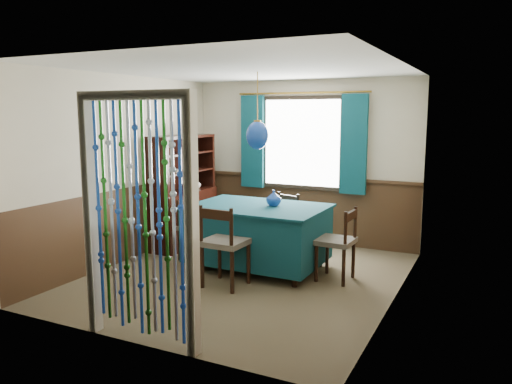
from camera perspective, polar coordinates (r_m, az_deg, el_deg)
The scene contains 22 objects.
floor at distance 6.22m, azimuth -1.40°, elevation -9.72°, with size 4.00×4.00×0.00m, color brown.
ceiling at distance 5.92m, azimuth -1.50°, elevation 13.88°, with size 4.00×4.00×0.00m, color silver.
wall_back at distance 7.76m, azimuth 5.39°, elevation 3.42°, with size 3.60×3.60×0.00m, color beige.
wall_front at distance 4.29m, azimuth -13.87°, elevation -1.26°, with size 3.60×3.60×0.00m, color beige.
wall_left at distance 6.95m, azimuth -14.74°, elevation 2.53°, with size 4.00×4.00×0.00m, color beige.
wall_right at distance 5.36m, azimuth 15.88°, elevation 0.66°, with size 4.00×4.00×0.00m, color beige.
wainscot_back at distance 7.85m, azimuth 5.28°, elevation -2.04°, with size 3.60×3.60×0.00m, color #412A19.
wainscot_front at distance 4.49m, azimuth -13.39°, elevation -10.69°, with size 3.60×3.60×0.00m, color #412A19.
wainscot_left at distance 7.06m, azimuth -14.40°, elevation -3.53°, with size 4.00×4.00×0.00m, color #412A19.
wainscot_right at distance 5.52m, azimuth 15.40°, elevation -7.06°, with size 4.00×4.00×0.00m, color #412A19.
window at distance 7.69m, azimuth 5.29°, elevation 5.62°, with size 1.32×0.12×1.42m, color black.
doorway at distance 4.37m, azimuth -13.27°, elevation -3.71°, with size 1.16×0.12×2.18m, color silver, non-canonical shape.
dining_table at distance 6.44m, azimuth 0.16°, elevation -4.68°, with size 1.73×1.20×0.83m.
chair_near at distance 5.78m, azimuth -3.68°, elevation -5.89°, with size 0.50×0.47×0.97m.
chair_far at distance 7.05m, azimuth 2.90°, elevation -3.55°, with size 0.54×0.53×0.88m.
chair_left at distance 6.94m, azimuth -7.14°, elevation -3.98°, with size 0.40×0.42×0.84m.
chair_right at distance 6.07m, azimuth 9.34°, elevation -5.65°, with size 0.44×0.46×0.89m.
sideboard at distance 7.66m, azimuth -8.43°, elevation -1.73°, with size 0.45×1.28×1.67m.
pendant_lamp at distance 6.26m, azimuth 0.17°, elevation 6.51°, with size 0.28×0.28×0.95m.
vase_table at distance 6.35m, azimuth 2.04°, elevation -0.76°, with size 0.18×0.18×0.18m, color navy.
bowl_shelf at distance 7.30m, azimuth -9.47°, elevation 2.38°, with size 0.22×0.22×0.06m, color beige.
vase_sideboard at distance 7.83m, azimuth -6.87°, elevation 1.03°, with size 0.16×0.16×0.17m, color beige.
Camera 1 is at (2.72, -5.23, 1.99)m, focal length 35.00 mm.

